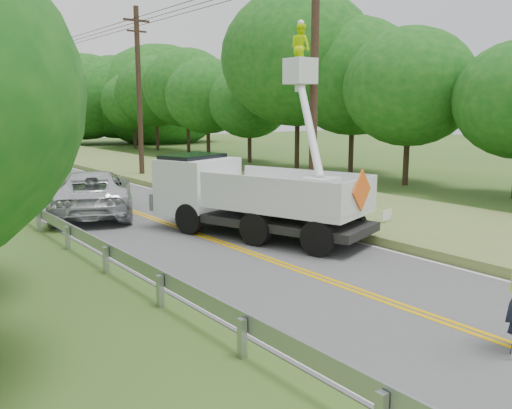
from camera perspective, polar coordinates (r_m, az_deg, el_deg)
ground at (r=11.68m, az=18.50°, el=-11.46°), size 140.00×140.00×0.00m
road at (r=22.36m, az=-12.51°, el=-0.88°), size 7.20×96.00×0.03m
guardrail at (r=21.81m, az=-23.20°, el=-0.29°), size 0.18×48.00×0.77m
utility_poles at (r=27.00m, az=-5.85°, el=12.38°), size 1.60×43.30×10.00m
tall_grass_verge at (r=26.05m, az=1.78°, el=1.22°), size 7.00×96.00×0.30m
treeline_right at (r=39.76m, az=1.34°, el=12.68°), size 10.99×51.44×11.88m
bucket_truck at (r=18.32m, az=-1.80°, el=2.06°), size 5.55×7.79×7.17m
suv_silver at (r=22.30m, az=-16.88°, el=1.22°), size 5.18×6.98×1.76m
suv_darkgrey at (r=32.02m, az=-23.95°, el=3.39°), size 4.43×6.60×1.78m
yard_sign at (r=19.10m, az=13.70°, el=-1.16°), size 0.52×0.07×0.75m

